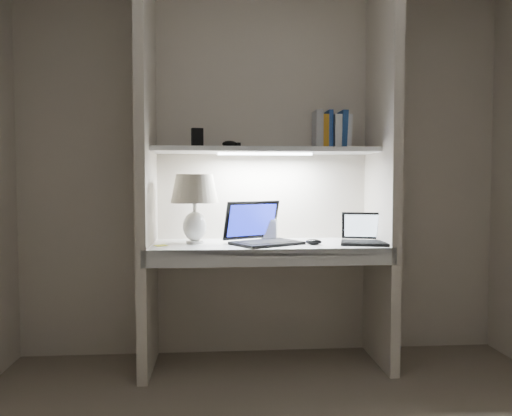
{
  "coord_description": "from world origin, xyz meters",
  "views": [
    {
      "loc": [
        -0.31,
        -1.84,
        1.15
      ],
      "look_at": [
        -0.08,
        1.05,
        1.0
      ],
      "focal_mm": 35.0,
      "sensor_mm": 36.0,
      "label": 1
    }
  ],
  "objects": [
    {
      "name": "back_wall",
      "position": [
        0.0,
        1.5,
        1.25
      ],
      "size": [
        3.2,
        0.01,
        2.5
      ],
      "primitive_type": "cube",
      "color": "beige",
      "rests_on": "floor"
    },
    {
      "name": "alcove_panel_left",
      "position": [
        -0.73,
        1.23,
        1.25
      ],
      "size": [
        0.06,
        0.55,
        2.5
      ],
      "primitive_type": "cube",
      "color": "beige",
      "rests_on": "floor"
    },
    {
      "name": "alcove_panel_right",
      "position": [
        0.73,
        1.23,
        1.25
      ],
      "size": [
        0.06,
        0.55,
        2.5
      ],
      "primitive_type": "cube",
      "color": "beige",
      "rests_on": "floor"
    },
    {
      "name": "desk",
      "position": [
        0.0,
        1.23,
        0.75
      ],
      "size": [
        1.4,
        0.55,
        0.04
      ],
      "primitive_type": "cube",
      "color": "white",
      "rests_on": "alcove_panel_left"
    },
    {
      "name": "desk_apron",
      "position": [
        0.0,
        0.96,
        0.72
      ],
      "size": [
        1.46,
        0.03,
        0.1
      ],
      "primitive_type": "cube",
      "color": "silver",
      "rests_on": "desk"
    },
    {
      "name": "shelf",
      "position": [
        0.0,
        1.32,
        1.35
      ],
      "size": [
        1.4,
        0.36,
        0.03
      ],
      "primitive_type": "cube",
      "color": "silver",
      "rests_on": "back_wall"
    },
    {
      "name": "strip_light",
      "position": [
        0.0,
        1.32,
        1.33
      ],
      "size": [
        0.6,
        0.04,
        0.02
      ],
      "primitive_type": "cube",
      "color": "white",
      "rests_on": "shelf"
    },
    {
      "name": "table_lamp",
      "position": [
        -0.44,
        1.24,
        1.06
      ],
      "size": [
        0.29,
        0.29,
        0.43
      ],
      "color": "white",
      "rests_on": "desk"
    },
    {
      "name": "laptop_main",
      "position": [
        -0.04,
        1.22,
        0.83
      ],
      "size": [
        0.5,
        0.48,
        0.26
      ],
      "rotation": [
        0.0,
        0.0,
        0.52
      ],
      "color": "black",
      "rests_on": "desk"
    },
    {
      "name": "laptop_netbook",
      "position": [
        0.61,
        1.16,
        0.81
      ],
      "size": [
        0.36,
        0.33,
        0.19
      ],
      "rotation": [
        0.0,
        0.0,
        -0.27
      ],
      "color": "black",
      "rests_on": "desk"
    },
    {
      "name": "speaker",
      "position": [
        0.04,
        1.41,
        0.84
      ],
      "size": [
        0.11,
        0.09,
        0.14
      ],
      "primitive_type": "cube",
      "rotation": [
        0.0,
        0.0,
        -0.25
      ],
      "color": "silver",
      "rests_on": "desk"
    },
    {
      "name": "mouse",
      "position": [
        0.28,
        1.13,
        0.79
      ],
      "size": [
        0.12,
        0.1,
        0.04
      ],
      "primitive_type": "ellipsoid",
      "rotation": [
        0.0,
        0.0,
        -0.38
      ],
      "color": "black",
      "rests_on": "desk"
    },
    {
      "name": "cable_coil",
      "position": [
        0.08,
        1.25,
        0.78
      ],
      "size": [
        0.09,
        0.09,
        0.01
      ],
      "primitive_type": "torus",
      "rotation": [
        0.0,
        0.0,
        -0.03
      ],
      "color": "black",
      "rests_on": "desk"
    },
    {
      "name": "sticky_note",
      "position": [
        -0.64,
        1.16,
        0.77
      ],
      "size": [
        0.1,
        0.1,
        0.0
      ],
      "primitive_type": "cube",
      "rotation": [
        0.0,
        0.0,
        0.48
      ],
      "color": "yellow",
      "rests_on": "desk"
    },
    {
      "name": "book_row",
      "position": [
        0.45,
        1.41,
        1.48
      ],
      "size": [
        0.24,
        0.17,
        0.25
      ],
      "color": "silver",
      "rests_on": "shelf"
    },
    {
      "name": "shelf_box",
      "position": [
        -0.43,
        1.35,
        1.43
      ],
      "size": [
        0.08,
        0.06,
        0.12
      ],
      "primitive_type": "cube",
      "rotation": [
        0.0,
        0.0,
        0.17
      ],
      "color": "black",
      "rests_on": "shelf"
    },
    {
      "name": "shelf_gadget",
      "position": [
        -0.22,
        1.31,
        1.39
      ],
      "size": [
        0.12,
        0.1,
        0.04
      ],
      "primitive_type": "ellipsoid",
      "rotation": [
        0.0,
        0.0,
        0.36
      ],
      "color": "black",
      "rests_on": "shelf"
    }
  ]
}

